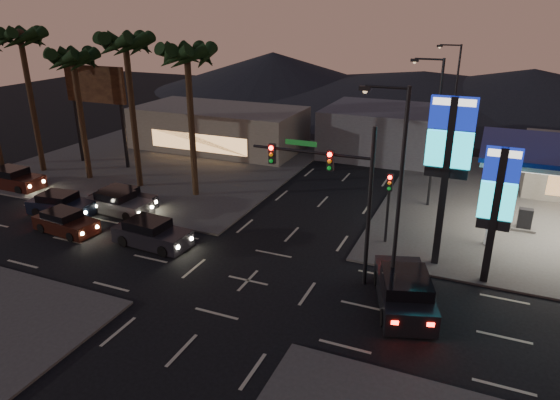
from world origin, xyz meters
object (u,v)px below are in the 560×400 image
at_px(pylon_sign_tall, 449,149).
at_px(traffic_signal_mast, 335,181).
at_px(car_lane_a_mid, 65,222).
at_px(car_lane_b_rear, 13,179).
at_px(car_lane_a_rear, 62,205).
at_px(car_lane_b_front, 119,203).
at_px(suv_station, 404,291).
at_px(car_lane_b_mid, 123,199).
at_px(pylon_sign_short, 498,196).
at_px(car_lane_a_front, 152,234).

xyz_separation_m(pylon_sign_tall, traffic_signal_mast, (-4.74, -3.51, -1.17)).
height_order(car_lane_a_mid, car_lane_b_rear, car_lane_b_rear).
distance_m(pylon_sign_tall, car_lane_a_rear, 24.63).
bearing_deg(car_lane_a_rear, traffic_signal_mast, -3.03).
height_order(traffic_signal_mast, car_lane_a_rear, traffic_signal_mast).
height_order(car_lane_b_front, car_lane_b_rear, car_lane_b_rear).
xyz_separation_m(pylon_sign_tall, suv_station, (-0.85, -4.80, -5.57)).
xyz_separation_m(car_lane_b_mid, car_lane_b_rear, (-10.53, 0.14, 0.04)).
bearing_deg(pylon_sign_short, car_lane_b_rear, 178.25).
bearing_deg(car_lane_b_rear, suv_station, -9.03).
distance_m(traffic_signal_mast, car_lane_a_rear, 19.65).
distance_m(pylon_sign_tall, suv_station, 7.40).
bearing_deg(pylon_sign_tall, car_lane_b_rear, 179.94).
relative_size(car_lane_a_mid, car_lane_a_rear, 0.93).
distance_m(car_lane_a_front, car_lane_b_front, 5.92).
bearing_deg(car_lane_a_rear, suv_station, -5.71).
bearing_deg(car_lane_b_front, pylon_sign_tall, 2.34).
bearing_deg(car_lane_b_rear, pylon_sign_tall, -0.06).
height_order(pylon_sign_short, car_lane_b_front, pylon_sign_short).
distance_m(traffic_signal_mast, car_lane_a_front, 11.64).
relative_size(pylon_sign_short, car_lane_a_mid, 1.61).
bearing_deg(car_lane_a_mid, pylon_sign_tall, 12.07).
relative_size(pylon_sign_tall, suv_station, 1.57).
bearing_deg(car_lane_a_mid, car_lane_b_mid, 80.70).
height_order(pylon_sign_tall, car_lane_b_front, pylon_sign_tall).
xyz_separation_m(car_lane_a_rear, car_lane_b_rear, (-7.42, 2.53, 0.04)).
relative_size(car_lane_a_front, car_lane_a_rear, 1.03).
xyz_separation_m(pylon_sign_tall, car_lane_a_rear, (-23.83, -2.50, -5.71)).
bearing_deg(pylon_sign_tall, car_lane_b_front, -177.66).
bearing_deg(traffic_signal_mast, suv_station, -18.32).
distance_m(car_lane_b_front, car_lane_b_rear, 10.82).
distance_m(pylon_sign_short, suv_station, 6.35).
distance_m(car_lane_b_front, car_lane_b_mid, 0.77).
relative_size(car_lane_a_mid, suv_station, 0.76).
bearing_deg(car_lane_a_front, car_lane_a_mid, -174.39).
xyz_separation_m(traffic_signal_mast, car_lane_a_rear, (-19.09, 1.01, -4.54)).
bearing_deg(car_lane_b_mid, car_lane_b_front, -71.13).
xyz_separation_m(pylon_sign_short, suv_station, (-3.35, -3.80, -3.83)).
xyz_separation_m(car_lane_b_mid, suv_station, (19.86, -4.69, 0.14)).
bearing_deg(pylon_sign_tall, car_lane_a_front, -165.50).
distance_m(pylon_sign_short, car_lane_a_front, 18.63).
relative_size(car_lane_a_front, car_lane_b_rear, 1.00).
xyz_separation_m(car_lane_a_mid, car_lane_b_rear, (-9.80, 4.62, 0.09)).
height_order(car_lane_a_front, car_lane_b_rear, car_lane_b_rear).
height_order(car_lane_b_front, car_lane_b_mid, car_lane_b_front).
relative_size(car_lane_a_front, car_lane_b_front, 1.03).
bearing_deg(car_lane_b_front, car_lane_a_mid, -104.66).
relative_size(car_lane_a_rear, suv_station, 0.82).
height_order(car_lane_a_rear, suv_station, suv_station).
bearing_deg(pylon_sign_tall, car_lane_b_mid, -179.69).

